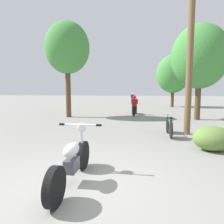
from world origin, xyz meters
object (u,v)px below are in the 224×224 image
object	(u,v)px
motorcycle_rider_lead	(134,107)
bicycle_parked	(169,126)
roadside_tree_left	(67,48)
motorcycle_foreground	(73,160)
motorcycle_rider_far	(133,100)
utility_pole	(190,48)
roadside_tree_right_far	(173,74)
roadside_tree_right_near	(200,57)

from	to	relation	value
motorcycle_rider_lead	bicycle_parked	bearing A→B (deg)	-76.68
roadside_tree_left	motorcycle_foreground	world-z (taller)	roadside_tree_left
roadside_tree_left	motorcycle_foreground	size ratio (longest dim) A/B	2.86
motorcycle_rider_lead	motorcycle_rider_far	size ratio (longest dim) A/B	1.06
motorcycle_rider_lead	bicycle_parked	size ratio (longest dim) A/B	1.29
utility_pole	roadside_tree_left	distance (m)	7.71
bicycle_parked	motorcycle_rider_lead	bearing A→B (deg)	103.32
bicycle_parked	motorcycle_rider_far	bearing A→B (deg)	96.58
roadside_tree_right_far	motorcycle_rider_far	bearing A→B (deg)	132.96
motorcycle_rider_lead	motorcycle_foreground	bearing A→B (deg)	-94.39
motorcycle_rider_far	roadside_tree_right_far	bearing A→B (deg)	-47.04
roadside_tree_right_far	motorcycle_rider_far	distance (m)	6.87
roadside_tree_right_far	utility_pole	bearing A→B (deg)	-96.21
motorcycle_foreground	motorcycle_rider_lead	world-z (taller)	motorcycle_rider_lead
roadside_tree_right_near	motorcycle_rider_lead	xyz separation A→B (m)	(-3.71, 1.87, -3.08)
motorcycle_foreground	roadside_tree_right_far	bearing A→B (deg)	75.88
bicycle_parked	utility_pole	bearing A→B (deg)	25.18
motorcycle_foreground	utility_pole	bearing A→B (deg)	56.46
utility_pole	motorcycle_foreground	world-z (taller)	utility_pole
roadside_tree_left	bicycle_parked	distance (m)	8.26
utility_pole	roadside_tree_left	bearing A→B (deg)	146.53
bicycle_parked	roadside_tree_right_far	bearing A→B (deg)	80.94
roadside_tree_right_far	bicycle_parked	xyz separation A→B (m)	(-2.17, -13.58, -3.00)
utility_pole	motorcycle_rider_lead	world-z (taller)	utility_pole
roadside_tree_right_far	roadside_tree_left	bearing A→B (deg)	-130.91
motorcycle_foreground	bicycle_parked	distance (m)	4.85
roadside_tree_left	motorcycle_rider_lead	distance (m)	5.89
roadside_tree_right_near	roadside_tree_right_far	distance (m)	9.10
utility_pole	motorcycle_rider_far	world-z (taller)	utility_pole
utility_pole	bicycle_parked	distance (m)	3.05
utility_pole	roadside_tree_right_near	xyz separation A→B (m)	(1.48, 4.15, 0.29)
utility_pole	bicycle_parked	size ratio (longest dim) A/B	3.96
utility_pole	roadside_tree_left	size ratio (longest dim) A/B	1.08
utility_pole	motorcycle_rider_lead	size ratio (longest dim) A/B	3.08
roadside_tree_right_near	bicycle_parked	bearing A→B (deg)	-116.17
roadside_tree_right_far	motorcycle_rider_far	world-z (taller)	roadside_tree_right_far
roadside_tree_left	motorcycle_rider_far	size ratio (longest dim) A/B	3.00
motorcycle_rider_lead	roadside_tree_left	bearing A→B (deg)	-156.55
utility_pole	motorcycle_foreground	bearing A→B (deg)	-123.54
motorcycle_foreground	motorcycle_rider_far	distance (m)	22.42
roadside_tree_right_near	motorcycle_rider_far	bearing A→B (deg)	107.47
utility_pole	motorcycle_rider_far	bearing A→B (deg)	99.00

